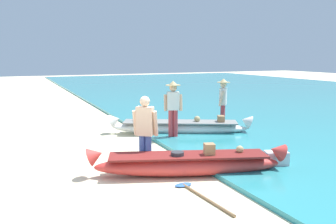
% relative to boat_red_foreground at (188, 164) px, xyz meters
% --- Properties ---
extents(ground_plane, '(80.00, 80.00, 0.00)m').
position_rel_boat_red_foreground_xyz_m(ground_plane, '(-1.07, 0.23, -0.26)').
color(ground_plane, beige).
extents(sea, '(24.00, 56.00, 0.10)m').
position_rel_boat_red_foreground_xyz_m(sea, '(12.43, 8.23, -0.21)').
color(sea, teal).
rests_on(sea, ground).
extents(boat_red_foreground, '(4.14, 1.92, 0.72)m').
position_rel_boat_red_foreground_xyz_m(boat_red_foreground, '(0.00, 0.00, 0.00)').
color(boat_red_foreground, red).
rests_on(boat_red_foreground, ground).
extents(boat_white_midground, '(4.32, 2.59, 0.71)m').
position_rel_boat_red_foreground_xyz_m(boat_white_midground, '(1.59, 3.65, -0.01)').
color(boat_white_midground, white).
rests_on(boat_white_midground, ground).
extents(person_vendor_hatted, '(0.58, 0.44, 1.78)m').
position_rel_boat_red_foreground_xyz_m(person_vendor_hatted, '(1.07, 3.08, 0.78)').
color(person_vendor_hatted, '#B2383D').
rests_on(person_vendor_hatted, ground).
extents(person_tourist_customer, '(0.56, 0.49, 1.65)m').
position_rel_boat_red_foreground_xyz_m(person_tourist_customer, '(-0.71, 0.69, 0.67)').
color(person_tourist_customer, '#3D5BA8').
rests_on(person_tourist_customer, ground).
extents(person_vendor_assistant, '(0.51, 0.54, 1.74)m').
position_rel_boat_red_foreground_xyz_m(person_vendor_assistant, '(3.34, 3.90, 0.75)').
color(person_vendor_assistant, '#B2383D').
rests_on(person_vendor_assistant, ground).
extents(cooler_box, '(0.57, 0.45, 0.40)m').
position_rel_boat_red_foreground_xyz_m(cooler_box, '(2.00, -0.42, -0.06)').
color(cooler_box, silver).
rests_on(cooler_box, ground).
extents(paddle, '(0.37, 1.69, 0.05)m').
position_rel_boat_red_foreground_xyz_m(paddle, '(-0.34, -1.05, -0.23)').
color(paddle, '#8E6B47').
rests_on(paddle, ground).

